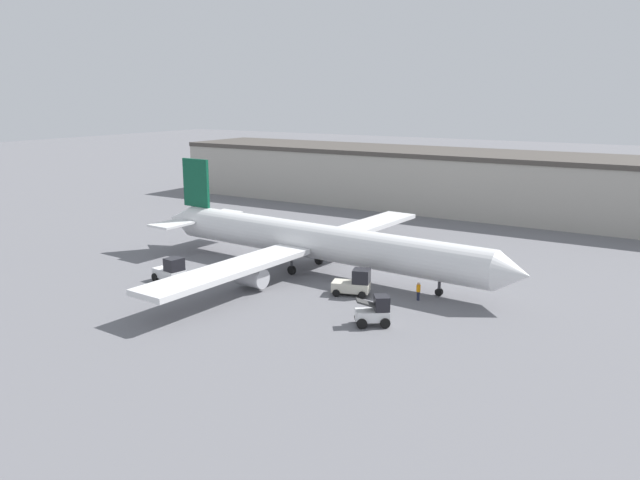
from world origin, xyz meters
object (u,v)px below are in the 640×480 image
object	(u,v)px
airplane	(312,241)
baggage_tug	(354,283)
pushback_tug	(171,271)
ground_crew_worker	(418,291)
belt_loader_truck	(375,312)

from	to	relation	value
airplane	baggage_tug	world-z (taller)	airplane
baggage_tug	pushback_tug	xyz separation A→B (m)	(-17.19, -5.88, 0.04)
ground_crew_worker	pushback_tug	bearing A→B (deg)	3.72
baggage_tug	airplane	bearing A→B (deg)	129.93
belt_loader_truck	baggage_tug	bearing A→B (deg)	95.39
airplane	ground_crew_worker	size ratio (longest dim) A/B	26.46
baggage_tug	pushback_tug	bearing A→B (deg)	-178.93
pushback_tug	ground_crew_worker	bearing A→B (deg)	27.23
airplane	belt_loader_truck	xyz separation A→B (m)	(12.69, -10.70, -2.03)
ground_crew_worker	baggage_tug	bearing A→B (deg)	2.15
belt_loader_truck	pushback_tug	world-z (taller)	pushback_tug
pushback_tug	airplane	bearing A→B (deg)	57.10
airplane	belt_loader_truck	distance (m)	16.72
pushback_tug	baggage_tug	bearing A→B (deg)	27.73
ground_crew_worker	belt_loader_truck	bearing A→B (deg)	71.51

